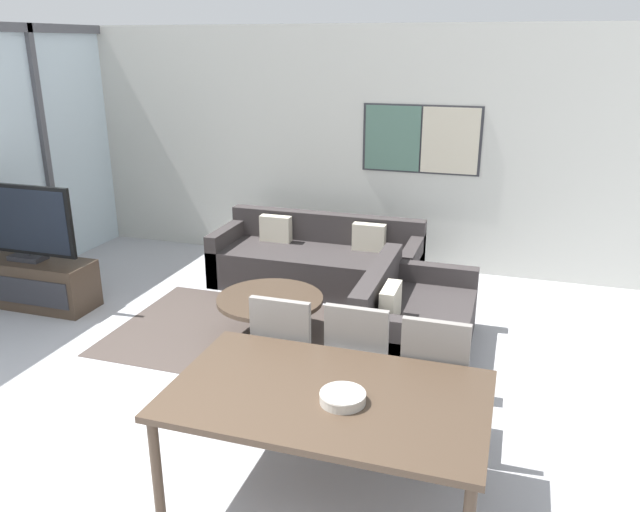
{
  "coord_description": "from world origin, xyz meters",
  "views": [
    {
      "loc": [
        1.82,
        -2.17,
        2.6
      ],
      "look_at": [
        0.37,
        2.4,
        0.95
      ],
      "focal_mm": 35.0,
      "sensor_mm": 36.0,
      "label": 1
    }
  ],
  "objects_px": {
    "tv_console": "(32,282)",
    "dining_table": "(328,402)",
    "dining_chair_right": "(435,378)",
    "fruit_bowl": "(343,397)",
    "dining_chair_left": "(287,353)",
    "coffee_table": "(270,307)",
    "sofa_main": "(318,262)",
    "television": "(22,223)",
    "sofa_side": "(409,324)",
    "dining_chair_centre": "(360,362)"
  },
  "relations": [
    {
      "from": "dining_chair_left",
      "to": "television",
      "type": "bearing_deg",
      "value": 160.43
    },
    {
      "from": "television",
      "to": "sofa_side",
      "type": "distance_m",
      "value": 3.95
    },
    {
      "from": "fruit_bowl",
      "to": "dining_table",
      "type": "bearing_deg",
      "value": 146.12
    },
    {
      "from": "coffee_table",
      "to": "dining_chair_right",
      "type": "relative_size",
      "value": 0.99
    },
    {
      "from": "sofa_main",
      "to": "dining_table",
      "type": "height_order",
      "value": "sofa_main"
    },
    {
      "from": "tv_console",
      "to": "dining_chair_right",
      "type": "distance_m",
      "value": 4.46
    },
    {
      "from": "coffee_table",
      "to": "fruit_bowl",
      "type": "height_order",
      "value": "fruit_bowl"
    },
    {
      "from": "television",
      "to": "sofa_side",
      "type": "height_order",
      "value": "television"
    },
    {
      "from": "sofa_main",
      "to": "coffee_table",
      "type": "distance_m",
      "value": 1.44
    },
    {
      "from": "tv_console",
      "to": "dining_chair_centre",
      "type": "distance_m",
      "value": 3.95
    },
    {
      "from": "sofa_side",
      "to": "dining_chair_left",
      "type": "xyz_separation_m",
      "value": [
        -0.65,
        -1.31,
        0.27
      ]
    },
    {
      "from": "sofa_side",
      "to": "dining_chair_centre",
      "type": "bearing_deg",
      "value": 174.31
    },
    {
      "from": "sofa_side",
      "to": "fruit_bowl",
      "type": "xyz_separation_m",
      "value": [
        -0.02,
        -2.11,
        0.5
      ]
    },
    {
      "from": "dining_table",
      "to": "dining_chair_left",
      "type": "xyz_separation_m",
      "value": [
        -0.52,
        0.72,
        -0.14
      ]
    },
    {
      "from": "tv_console",
      "to": "television",
      "type": "distance_m",
      "value": 0.64
    },
    {
      "from": "dining_table",
      "to": "dining_chair_centre",
      "type": "distance_m",
      "value": 0.76
    },
    {
      "from": "sofa_side",
      "to": "dining_chair_left",
      "type": "height_order",
      "value": "dining_chair_left"
    },
    {
      "from": "fruit_bowl",
      "to": "television",
      "type": "bearing_deg",
      "value": 153.31
    },
    {
      "from": "dining_table",
      "to": "dining_chair_left",
      "type": "bearing_deg",
      "value": 125.73
    },
    {
      "from": "dining_chair_centre",
      "to": "sofa_side",
      "type": "bearing_deg",
      "value": 84.31
    },
    {
      "from": "television",
      "to": "dining_chair_left",
      "type": "distance_m",
      "value": 3.47
    },
    {
      "from": "television",
      "to": "sofa_side",
      "type": "relative_size",
      "value": 0.82
    },
    {
      "from": "sofa_main",
      "to": "dining_chair_left",
      "type": "bearing_deg",
      "value": -76.89
    },
    {
      "from": "dining_chair_right",
      "to": "coffee_table",
      "type": "bearing_deg",
      "value": 143.87
    },
    {
      "from": "sofa_side",
      "to": "dining_chair_left",
      "type": "relative_size",
      "value": 1.48
    },
    {
      "from": "dining_chair_centre",
      "to": "dining_chair_right",
      "type": "bearing_deg",
      "value": -5.24
    },
    {
      "from": "dining_chair_centre",
      "to": "fruit_bowl",
      "type": "xyz_separation_m",
      "value": [
        0.11,
        -0.82,
        0.24
      ]
    },
    {
      "from": "sofa_main",
      "to": "sofa_side",
      "type": "distance_m",
      "value": 1.82
    },
    {
      "from": "dining_chair_right",
      "to": "fruit_bowl",
      "type": "distance_m",
      "value": 0.91
    },
    {
      "from": "sofa_side",
      "to": "coffee_table",
      "type": "xyz_separation_m",
      "value": [
        -1.26,
        -0.13,
        0.04
      ]
    },
    {
      "from": "television",
      "to": "dining_chair_left",
      "type": "bearing_deg",
      "value": -19.57
    },
    {
      "from": "television",
      "to": "fruit_bowl",
      "type": "height_order",
      "value": "television"
    },
    {
      "from": "dining_chair_centre",
      "to": "tv_console",
      "type": "bearing_deg",
      "value": 163.35
    },
    {
      "from": "sofa_main",
      "to": "dining_chair_left",
      "type": "height_order",
      "value": "dining_chair_left"
    },
    {
      "from": "sofa_side",
      "to": "dining_chair_left",
      "type": "distance_m",
      "value": 1.49
    },
    {
      "from": "coffee_table",
      "to": "dining_table",
      "type": "distance_m",
      "value": 2.25
    },
    {
      "from": "sofa_side",
      "to": "television",
      "type": "bearing_deg",
      "value": 92.25
    },
    {
      "from": "sofa_side",
      "to": "fruit_bowl",
      "type": "height_order",
      "value": "fruit_bowl"
    },
    {
      "from": "dining_table",
      "to": "dining_chair_centre",
      "type": "xyz_separation_m",
      "value": [
        -0.0,
        0.75,
        -0.14
      ]
    },
    {
      "from": "coffee_table",
      "to": "fruit_bowl",
      "type": "xyz_separation_m",
      "value": [
        1.24,
        -1.98,
        0.46
      ]
    },
    {
      "from": "fruit_bowl",
      "to": "tv_console",
      "type": "bearing_deg",
      "value": 153.32
    },
    {
      "from": "sofa_side",
      "to": "dining_table",
      "type": "xyz_separation_m",
      "value": [
        -0.13,
        -2.03,
        0.41
      ]
    },
    {
      "from": "tv_console",
      "to": "coffee_table",
      "type": "bearing_deg",
      "value": 0.62
    },
    {
      "from": "tv_console",
      "to": "dining_table",
      "type": "distance_m",
      "value": 4.24
    },
    {
      "from": "sofa_side",
      "to": "dining_table",
      "type": "distance_m",
      "value": 2.08
    },
    {
      "from": "dining_table",
      "to": "fruit_bowl",
      "type": "distance_m",
      "value": 0.16
    },
    {
      "from": "sofa_main",
      "to": "dining_chair_left",
      "type": "distance_m",
      "value": 2.71
    },
    {
      "from": "coffee_table",
      "to": "tv_console",
      "type": "bearing_deg",
      "value": -179.38
    },
    {
      "from": "dining_chair_centre",
      "to": "dining_chair_left",
      "type": "bearing_deg",
      "value": -176.92
    },
    {
      "from": "tv_console",
      "to": "fruit_bowl",
      "type": "distance_m",
      "value": 4.38
    }
  ]
}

